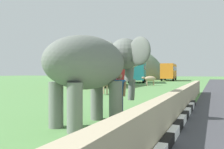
% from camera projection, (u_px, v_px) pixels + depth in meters
% --- Properties ---
extents(striped_curb, '(16.20, 0.20, 0.24)m').
position_uv_depth(striped_curb, '(163.00, 149.00, 4.85)').
color(striped_curb, white).
rests_on(striped_curb, ground_plane).
extents(barrier_parapet, '(28.00, 0.36, 1.00)m').
position_uv_depth(barrier_parapet, '(168.00, 112.00, 7.13)').
color(barrier_parapet, tan).
rests_on(barrier_parapet, ground_plane).
extents(elephant, '(4.07, 3.05, 2.94)m').
position_uv_depth(elephant, '(95.00, 64.00, 7.81)').
color(elephant, slate).
rests_on(elephant, ground_plane).
extents(person_handler, '(0.37, 0.63, 1.66)m').
position_uv_depth(person_handler, '(119.00, 93.00, 8.67)').
color(person_handler, navy).
rests_on(person_handler, ground_plane).
extents(bus_red, '(10.02, 2.62, 3.50)m').
position_uv_depth(bus_red, '(107.00, 69.00, 29.70)').
color(bus_red, '#B21E1E').
rests_on(bus_red, ground_plane).
extents(bus_teal, '(8.84, 4.32, 3.50)m').
position_uv_depth(bus_teal, '(137.00, 70.00, 40.20)').
color(bus_teal, teal).
rests_on(bus_teal, ground_plane).
extents(bus_orange, '(8.94, 3.05, 3.50)m').
position_uv_depth(bus_orange, '(169.00, 71.00, 50.51)').
color(bus_orange, orange).
rests_on(bus_orange, ground_plane).
extents(cow_near, '(1.91, 1.08, 1.23)m').
position_uv_depth(cow_near, '(102.00, 83.00, 18.29)').
color(cow_near, tan).
rests_on(cow_near, ground_plane).
extents(cow_mid, '(1.28, 1.86, 1.23)m').
position_uv_depth(cow_mid, '(150.00, 79.00, 31.04)').
color(cow_mid, tan).
rests_on(cow_mid, ground_plane).
extents(hill_east, '(27.74, 22.19, 17.63)m').
position_uv_depth(hill_east, '(122.00, 79.00, 64.25)').
color(hill_east, slate).
rests_on(hill_east, ground_plane).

